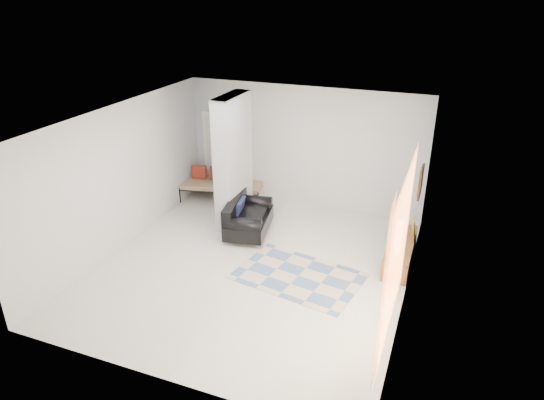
% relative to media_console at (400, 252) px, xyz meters
% --- Properties ---
extents(floor, '(6.00, 6.00, 0.00)m').
position_rel_media_console_xyz_m(floor, '(-2.52, -1.20, -0.21)').
color(floor, silver).
rests_on(floor, ground).
extents(ceiling, '(6.00, 6.00, 0.00)m').
position_rel_media_console_xyz_m(ceiling, '(-2.52, -1.20, 2.59)').
color(ceiling, white).
rests_on(ceiling, wall_back).
extents(wall_back, '(6.00, 0.00, 6.00)m').
position_rel_media_console_xyz_m(wall_back, '(-2.52, 1.80, 1.19)').
color(wall_back, silver).
rests_on(wall_back, ground).
extents(wall_front, '(6.00, 0.00, 6.00)m').
position_rel_media_console_xyz_m(wall_front, '(-2.52, -4.20, 1.19)').
color(wall_front, silver).
rests_on(wall_front, ground).
extents(wall_left, '(0.00, 6.00, 6.00)m').
position_rel_media_console_xyz_m(wall_left, '(-5.27, -1.20, 1.19)').
color(wall_left, silver).
rests_on(wall_left, ground).
extents(wall_right, '(0.00, 6.00, 6.00)m').
position_rel_media_console_xyz_m(wall_right, '(0.23, -1.20, 1.19)').
color(wall_right, silver).
rests_on(wall_right, ground).
extents(partition_column, '(0.35, 1.20, 2.80)m').
position_rel_media_console_xyz_m(partition_column, '(-3.62, 0.40, 1.19)').
color(partition_column, '#A1A5A7').
rests_on(partition_column, floor).
extents(hallway_door, '(0.85, 0.06, 2.04)m').
position_rel_media_console_xyz_m(hallway_door, '(-4.62, 1.76, 0.81)').
color(hallway_door, white).
rests_on(hallway_door, floor).
extents(curtain, '(0.00, 2.55, 2.55)m').
position_rel_media_console_xyz_m(curtain, '(0.15, -2.35, 1.24)').
color(curtain, orange).
rests_on(curtain, wall_right).
extents(wall_art, '(0.04, 0.45, 0.55)m').
position_rel_media_console_xyz_m(wall_art, '(0.20, -0.00, 1.44)').
color(wall_art, '#371E0F').
rests_on(wall_art, wall_right).
extents(media_console, '(0.45, 1.64, 0.80)m').
position_rel_media_console_xyz_m(media_console, '(0.00, 0.00, 0.00)').
color(media_console, brown).
rests_on(media_console, floor).
extents(loveseat, '(1.02, 1.48, 0.76)m').
position_rel_media_console_xyz_m(loveseat, '(-3.17, -0.01, 0.16)').
color(loveseat, silver).
rests_on(loveseat, floor).
extents(daybed, '(2.06, 1.20, 0.77)m').
position_rel_media_console_xyz_m(daybed, '(-4.45, 1.42, 0.21)').
color(daybed, black).
rests_on(daybed, floor).
extents(area_rug, '(2.40, 1.81, 0.01)m').
position_rel_media_console_xyz_m(area_rug, '(-1.62, -1.19, -0.20)').
color(area_rug, beige).
rests_on(area_rug, floor).
extents(cylinder_lamp, '(0.12, 0.12, 0.67)m').
position_rel_media_console_xyz_m(cylinder_lamp, '(-0.02, -0.45, 0.53)').
color(cylinder_lamp, silver).
rests_on(cylinder_lamp, media_console).
extents(bronze_figurine, '(0.14, 0.14, 0.25)m').
position_rel_media_console_xyz_m(bronze_figurine, '(-0.05, 0.51, 0.32)').
color(bronze_figurine, black).
rests_on(bronze_figurine, media_console).
extents(vase, '(0.23, 0.23, 0.22)m').
position_rel_media_console_xyz_m(vase, '(-0.05, -0.18, 0.30)').
color(vase, white).
rests_on(vase, media_console).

